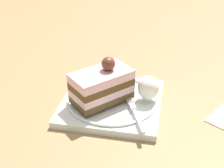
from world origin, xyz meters
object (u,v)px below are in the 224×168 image
(cake_slice, at_px, (102,85))
(dessert_plate, at_px, (112,101))
(fork, at_px, (135,112))
(whipped_cream_dollop, at_px, (148,88))

(cake_slice, bearing_deg, dessert_plate, -65.15)
(dessert_plate, xyz_separation_m, cake_slice, (-0.01, 0.02, 0.04))
(dessert_plate, distance_m, fork, 0.07)
(fork, bearing_deg, cake_slice, 53.17)
(dessert_plate, xyz_separation_m, whipped_cream_dollop, (-0.00, -0.07, 0.03))
(whipped_cream_dollop, bearing_deg, cake_slice, 93.24)
(cake_slice, relative_size, whipped_cream_dollop, 2.69)
(dessert_plate, bearing_deg, fork, -142.63)
(cake_slice, bearing_deg, fork, -126.83)
(dessert_plate, xyz_separation_m, fork, (-0.06, -0.04, 0.01))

